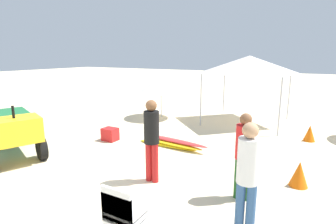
{
  "coord_description": "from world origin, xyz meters",
  "views": [
    {
      "loc": [
        4.58,
        -3.31,
        2.69
      ],
      "look_at": [
        1.22,
        2.68,
        1.22
      ],
      "focal_mm": 28.85,
      "sensor_mm": 36.0,
      "label": 1
    }
  ],
  "objects_px": {
    "surfboard_pile": "(171,143)",
    "lifeguard_near_left": "(248,172)",
    "traffic_cone_near": "(299,174)",
    "lifeguard_near_center": "(152,135)",
    "utility_cart": "(10,128)",
    "lifeguard_near_right": "(244,151)",
    "cooler_box": "(110,134)",
    "beach_umbrella_left": "(161,84)",
    "stacked_plastic_chairs": "(123,214)",
    "popup_canopy": "(249,65)",
    "traffic_cone_far": "(310,133)"
  },
  "relations": [
    {
      "from": "lifeguard_near_right",
      "to": "popup_canopy",
      "type": "bearing_deg",
      "value": 102.8
    },
    {
      "from": "stacked_plastic_chairs",
      "to": "lifeguard_near_left",
      "type": "bearing_deg",
      "value": 42.21
    },
    {
      "from": "cooler_box",
      "to": "surfboard_pile",
      "type": "bearing_deg",
      "value": 11.22
    },
    {
      "from": "beach_umbrella_left",
      "to": "traffic_cone_near",
      "type": "xyz_separation_m",
      "value": [
        5.66,
        -3.94,
        -1.19
      ]
    },
    {
      "from": "utility_cart",
      "to": "lifeguard_near_right",
      "type": "xyz_separation_m",
      "value": [
        5.94,
        0.81,
        0.17
      ]
    },
    {
      "from": "lifeguard_near_left",
      "to": "traffic_cone_near",
      "type": "distance_m",
      "value": 2.31
    },
    {
      "from": "stacked_plastic_chairs",
      "to": "cooler_box",
      "type": "relative_size",
      "value": 2.21
    },
    {
      "from": "utility_cart",
      "to": "stacked_plastic_chairs",
      "type": "distance_m",
      "value": 5.11
    },
    {
      "from": "traffic_cone_near",
      "to": "lifeguard_near_center",
      "type": "bearing_deg",
      "value": -155.07
    },
    {
      "from": "utility_cart",
      "to": "surfboard_pile",
      "type": "distance_m",
      "value": 4.38
    },
    {
      "from": "popup_canopy",
      "to": "traffic_cone_near",
      "type": "bearing_deg",
      "value": -65.36
    },
    {
      "from": "stacked_plastic_chairs",
      "to": "popup_canopy",
      "type": "height_order",
      "value": "popup_canopy"
    },
    {
      "from": "stacked_plastic_chairs",
      "to": "lifeguard_near_center",
      "type": "distance_m",
      "value": 2.23
    },
    {
      "from": "surfboard_pile",
      "to": "traffic_cone_far",
      "type": "xyz_separation_m",
      "value": [
        3.53,
        2.63,
        0.13
      ]
    },
    {
      "from": "surfboard_pile",
      "to": "lifeguard_near_center",
      "type": "height_order",
      "value": "lifeguard_near_center"
    },
    {
      "from": "utility_cart",
      "to": "surfboard_pile",
      "type": "height_order",
      "value": "utility_cart"
    },
    {
      "from": "lifeguard_near_center",
      "to": "traffic_cone_far",
      "type": "xyz_separation_m",
      "value": [
        2.85,
        4.76,
        -0.78
      ]
    },
    {
      "from": "lifeguard_near_right",
      "to": "lifeguard_near_center",
      "type": "bearing_deg",
      "value": -173.45
    },
    {
      "from": "surfboard_pile",
      "to": "lifeguard_near_left",
      "type": "relative_size",
      "value": 1.3
    },
    {
      "from": "surfboard_pile",
      "to": "lifeguard_near_center",
      "type": "relative_size",
      "value": 1.29
    },
    {
      "from": "surfboard_pile",
      "to": "lifeguard_near_center",
      "type": "xyz_separation_m",
      "value": [
        0.69,
        -2.12,
        0.91
      ]
    },
    {
      "from": "lifeguard_near_left",
      "to": "cooler_box",
      "type": "xyz_separation_m",
      "value": [
        -4.86,
        2.54,
        -0.82
      ]
    },
    {
      "from": "lifeguard_near_left",
      "to": "cooler_box",
      "type": "distance_m",
      "value": 5.55
    },
    {
      "from": "lifeguard_near_center",
      "to": "traffic_cone_far",
      "type": "distance_m",
      "value": 5.6
    },
    {
      "from": "lifeguard_near_center",
      "to": "traffic_cone_near",
      "type": "relative_size",
      "value": 3.3
    },
    {
      "from": "traffic_cone_near",
      "to": "stacked_plastic_chairs",
      "type": "bearing_deg",
      "value": -120.36
    },
    {
      "from": "utility_cart",
      "to": "traffic_cone_near",
      "type": "height_order",
      "value": "utility_cart"
    },
    {
      "from": "stacked_plastic_chairs",
      "to": "traffic_cone_far",
      "type": "bearing_deg",
      "value": 73.5
    },
    {
      "from": "lifeguard_near_right",
      "to": "traffic_cone_near",
      "type": "xyz_separation_m",
      "value": [
        0.91,
        1.08,
        -0.68
      ]
    },
    {
      "from": "lifeguard_near_right",
      "to": "traffic_cone_near",
      "type": "distance_m",
      "value": 1.56
    },
    {
      "from": "lifeguard_near_center",
      "to": "lifeguard_near_right",
      "type": "xyz_separation_m",
      "value": [
        1.87,
        0.22,
        -0.08
      ]
    },
    {
      "from": "utility_cart",
      "to": "cooler_box",
      "type": "height_order",
      "value": "utility_cart"
    },
    {
      "from": "utility_cart",
      "to": "lifeguard_near_right",
      "type": "distance_m",
      "value": 5.99
    },
    {
      "from": "beach_umbrella_left",
      "to": "surfboard_pile",
      "type": "bearing_deg",
      "value": -54.78
    },
    {
      "from": "popup_canopy",
      "to": "traffic_cone_far",
      "type": "relative_size",
      "value": 5.59
    },
    {
      "from": "beach_umbrella_left",
      "to": "lifeguard_near_left",
      "type": "bearing_deg",
      "value": -50.07
    },
    {
      "from": "stacked_plastic_chairs",
      "to": "lifeguard_near_center",
      "type": "bearing_deg",
      "value": 112.48
    },
    {
      "from": "lifeguard_near_left",
      "to": "beach_umbrella_left",
      "type": "relative_size",
      "value": 0.92
    },
    {
      "from": "utility_cart",
      "to": "cooler_box",
      "type": "xyz_separation_m",
      "value": [
        1.38,
        2.32,
        -0.58
      ]
    },
    {
      "from": "lifeguard_near_left",
      "to": "cooler_box",
      "type": "relative_size",
      "value": 3.82
    },
    {
      "from": "beach_umbrella_left",
      "to": "cooler_box",
      "type": "bearing_deg",
      "value": -86.82
    },
    {
      "from": "lifeguard_near_left",
      "to": "lifeguard_near_center",
      "type": "bearing_deg",
      "value": 159.59
    },
    {
      "from": "surfboard_pile",
      "to": "cooler_box",
      "type": "xyz_separation_m",
      "value": [
        -2.0,
        -0.4,
        0.08
      ]
    },
    {
      "from": "traffic_cone_near",
      "to": "traffic_cone_far",
      "type": "bearing_deg",
      "value": 88.88
    },
    {
      "from": "popup_canopy",
      "to": "beach_umbrella_left",
      "type": "xyz_separation_m",
      "value": [
        -3.38,
        -1.03,
        -0.84
      ]
    },
    {
      "from": "popup_canopy",
      "to": "cooler_box",
      "type": "height_order",
      "value": "popup_canopy"
    },
    {
      "from": "surfboard_pile",
      "to": "stacked_plastic_chairs",
      "type": "bearing_deg",
      "value": -69.81
    },
    {
      "from": "popup_canopy",
      "to": "traffic_cone_far",
      "type": "distance_m",
      "value": 3.46
    },
    {
      "from": "utility_cart",
      "to": "beach_umbrella_left",
      "type": "height_order",
      "value": "beach_umbrella_left"
    },
    {
      "from": "lifeguard_near_left",
      "to": "surfboard_pile",
      "type": "bearing_deg",
      "value": 134.3
    }
  ]
}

